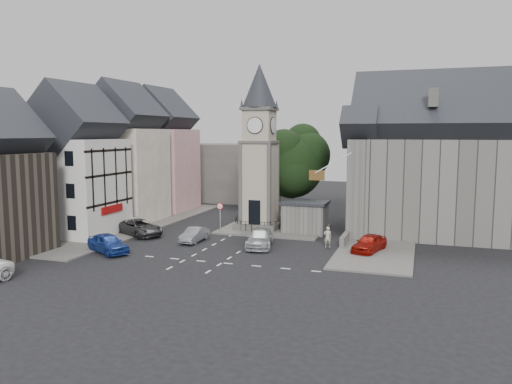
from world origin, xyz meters
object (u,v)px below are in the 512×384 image
(car_west_blue, at_px, (108,243))
(car_east_red, at_px, (369,243))
(stone_shelter, at_px, (305,217))
(pedestrian, at_px, (328,237))
(clock_tower, at_px, (259,148))

(car_west_blue, xyz_separation_m, car_east_red, (19.91, 6.88, -0.04))
(stone_shelter, relative_size, car_west_blue, 0.95)
(car_east_red, bearing_deg, stone_shelter, 154.37)
(car_west_blue, distance_m, pedestrian, 18.01)
(clock_tower, height_order, stone_shelter, clock_tower)
(car_west_blue, height_order, pedestrian, pedestrian)
(car_west_blue, bearing_deg, car_east_red, -42.10)
(clock_tower, bearing_deg, car_west_blue, -122.07)
(clock_tower, xyz_separation_m, car_east_red, (11.50, -6.54, -7.39))
(clock_tower, height_order, pedestrian, clock_tower)
(clock_tower, xyz_separation_m, stone_shelter, (4.80, -0.49, -6.57))
(stone_shelter, distance_m, pedestrian, 6.40)
(stone_shelter, xyz_separation_m, car_west_blue, (-13.21, -12.93, -0.77))
(clock_tower, bearing_deg, stone_shelter, -5.84)
(pedestrian, bearing_deg, stone_shelter, -77.68)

